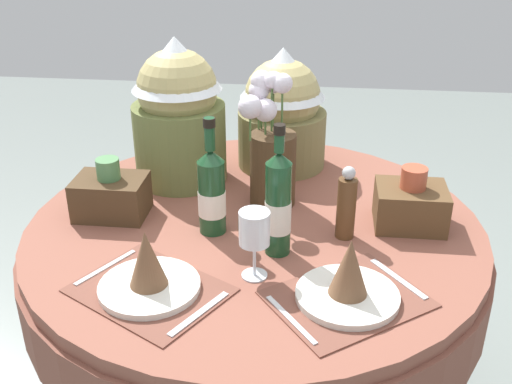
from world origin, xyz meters
name	(u,v)px	position (x,y,z in m)	size (l,w,h in m)	color
dining_table	(255,263)	(0.00, 0.00, 0.64)	(1.32, 1.32, 0.78)	brown
place_setting_left	(148,274)	(-0.21, -0.36, 0.82)	(0.42, 0.40, 0.16)	brown
place_setting_right	(348,283)	(0.25, -0.34, 0.82)	(0.43, 0.41, 0.16)	brown
flower_vase	(271,148)	(0.03, 0.13, 0.95)	(0.16, 0.19, 0.39)	#47331E
wine_bottle_left	(212,191)	(-0.11, -0.06, 0.90)	(0.08, 0.08, 0.33)	#194223
wine_bottle_centre	(278,204)	(0.08, -0.15, 0.92)	(0.07, 0.07, 0.35)	#194223
wine_glass_right	(254,230)	(0.03, -0.27, 0.91)	(0.07, 0.07, 0.18)	silver
pepper_mill	(346,205)	(0.25, -0.05, 0.87)	(0.05, 0.05, 0.21)	brown
gift_tub_back_left	(178,106)	(-0.27, 0.27, 1.02)	(0.29, 0.29, 0.46)	olive
gift_tub_back_centre	(282,106)	(0.04, 0.42, 0.99)	(0.30, 0.30, 0.40)	olive
woven_basket_side_left	(111,194)	(-0.42, 0.00, 0.84)	(0.20, 0.15, 0.18)	#47331E
woven_basket_side_right	(410,204)	(0.43, 0.04, 0.84)	(0.19, 0.16, 0.18)	brown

